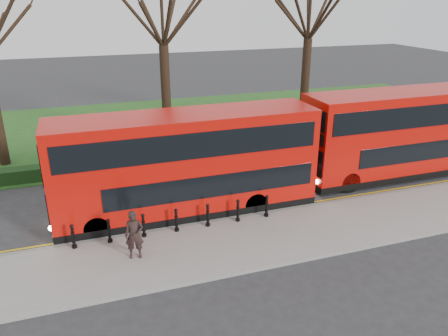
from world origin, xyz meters
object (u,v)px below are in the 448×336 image
object	(u,v)px
pedestrian	(134,235)
bus_lead	(187,165)
bollard_row	(176,221)
bus_rear	(407,133)

from	to	relation	value
pedestrian	bus_lead	bearing A→B (deg)	59.09
bus_lead	pedestrian	distance (m)	4.55
bollard_row	pedestrian	xyz separation A→B (m)	(-1.93, -1.45, 0.47)
bus_lead	bus_rear	xyz separation A→B (m)	(12.72, 0.72, 0.02)
bollard_row	bus_rear	size ratio (longest dim) A/B	0.71
bollard_row	bus_rear	distance (m)	14.03
bollard_row	pedestrian	size ratio (longest dim) A/B	4.36
bus_rear	bus_lead	bearing A→B (deg)	-176.77
bollard_row	bus_lead	world-z (taller)	bus_lead
bus_lead	pedestrian	size ratio (longest dim) A/B	6.13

